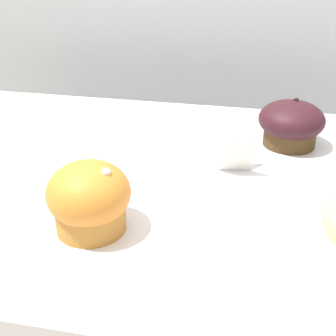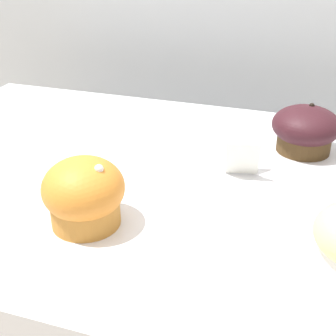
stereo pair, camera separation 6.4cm
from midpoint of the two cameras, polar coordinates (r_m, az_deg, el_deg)
wall_back at (r=1.26m, az=3.49°, el=12.77°), size 3.20×0.10×1.80m
muffin_back_right at (r=0.59m, az=-12.70°, el=-3.77°), size 0.10×0.10×0.09m
muffin_front_left at (r=0.82m, az=12.63°, el=5.25°), size 0.11×0.11×0.08m
price_card at (r=0.72m, az=5.77°, el=1.89°), size 0.06×0.05×0.06m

